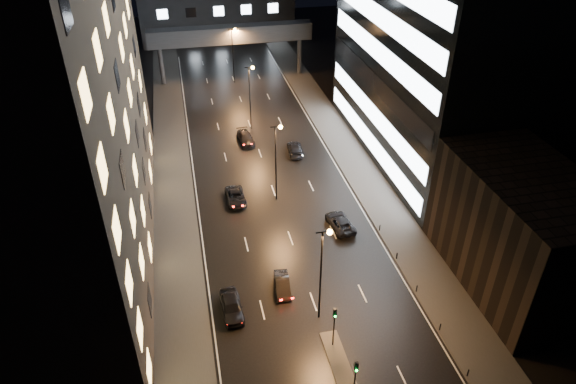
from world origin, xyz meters
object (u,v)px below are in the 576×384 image
car_away_d (246,138)px  car_toward_b (295,149)px  car_away_a (232,306)px  car_away_c (236,197)px  car_toward_a (340,223)px  car_away_b (282,285)px

car_away_d → car_toward_b: (6.42, -4.81, 0.00)m
car_away_a → car_away_c: car_away_a is taller
car_away_c → car_away_d: bearing=75.1°
car_away_d → car_toward_a: size_ratio=0.99×
car_away_c → car_away_d: size_ratio=0.98×
car_away_c → car_toward_b: size_ratio=0.98×
car_away_a → car_away_c: (2.81, 18.24, -0.13)m
car_away_a → car_away_d: 34.04m
car_away_a → car_toward_a: (13.83, 10.39, -0.11)m
car_toward_a → car_toward_b: car_toward_b is taller
car_toward_b → car_away_b: bearing=81.1°
car_away_d → car_toward_a: bearing=-76.9°
car_away_c → car_toward_b: bearing=44.4°
car_away_a → car_toward_a: 17.30m
car_away_c → car_toward_b: 14.37m
car_away_c → car_away_d: car_away_d is taller
car_away_c → car_toward_a: 13.52m
car_away_a → car_toward_a: bearing=34.6°
car_toward_b → car_toward_a: bearing=100.2°
car_away_a → car_toward_b: car_away_a is taller
car_away_b → car_toward_a: car_toward_a is taller
car_away_a → car_away_c: 18.46m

